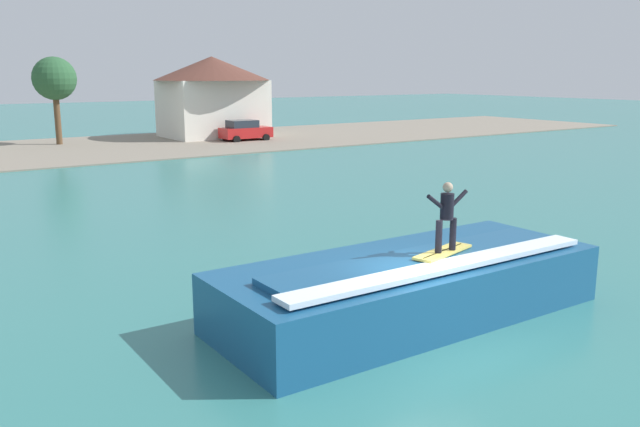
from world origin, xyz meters
The scene contains 8 objects.
ground_plane centered at (0.00, 0.00, 0.00)m, with size 260.00×260.00×0.00m, color #337A76.
wave_crest centered at (0.61, 1.19, 0.77)m, with size 9.74×3.73×1.63m.
surfboard centered at (1.17, 0.70, 1.66)m, with size 2.01×1.01×0.06m.
surfer centered at (1.18, 0.63, 2.62)m, with size 1.28×0.32×1.67m.
shoreline_bank centered at (0.00, 42.75, 0.05)m, with size 120.00×19.66×0.09m.
car_far_shore centered at (17.14, 41.25, 0.95)m, with size 4.43×2.25×1.86m.
house_gabled_white centered at (16.41, 46.06, 4.22)m, with size 10.59×10.59×7.34m.
tree_tall_bare centered at (2.88, 46.91, 5.35)m, with size 3.48×3.48×7.17m.
Camera 1 is at (-9.85, -10.32, 5.86)m, focal length 37.08 mm.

